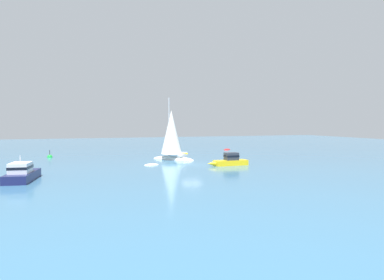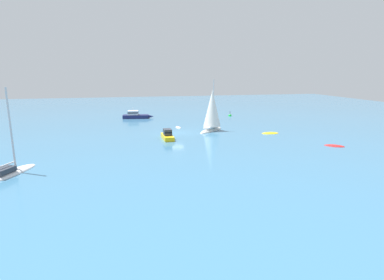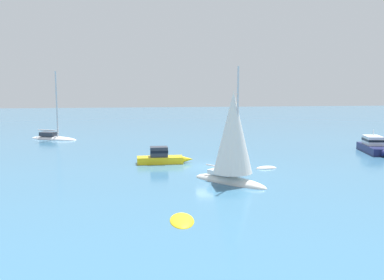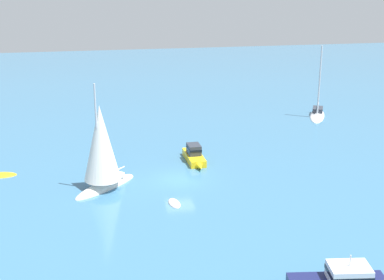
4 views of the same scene
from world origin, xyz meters
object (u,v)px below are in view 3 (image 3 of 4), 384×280
at_px(rib, 182,221).
at_px(rib_2, 266,168).
at_px(powerboat, 374,146).
at_px(yacht, 232,141).
at_px(ketch, 53,138).
at_px(powerboat_1, 162,157).

bearing_deg(rib, rib_2, -29.38).
xyz_separation_m(powerboat, yacht, (-18.21, -12.60, 2.67)).
bearing_deg(ketch, powerboat_1, -28.32).
xyz_separation_m(powerboat_1, ketch, (-13.54, 18.32, -0.38)).
bearing_deg(powerboat, powerboat_1, -72.83).
bearing_deg(rib_2, yacht, -134.49).
bearing_deg(powerboat_1, powerboat, 7.80).
relative_size(rib, powerboat_1, 0.56).
xyz_separation_m(rib, rib_2, (8.91, 14.41, 0.00)).
bearing_deg(rib, powerboat_1, 3.82).
height_order(rib, ketch, ketch).
relative_size(rib, rib_2, 1.50).
distance_m(rib, powerboat_1, 17.87).
relative_size(powerboat, powerboat_1, 1.31).
xyz_separation_m(rib_2, powerboat_1, (-9.37, 3.44, 0.60)).
distance_m(powerboat, yacht, 22.31).
relative_size(yacht, ketch, 1.03).
xyz_separation_m(yacht, powerboat_1, (-5.16, 8.79, -2.75)).
relative_size(powerboat, rib, 2.34).
relative_size(yacht, powerboat_1, 1.77).
bearing_deg(powerboat_1, yacht, -61.04).
bearing_deg(powerboat, yacht, -47.40).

